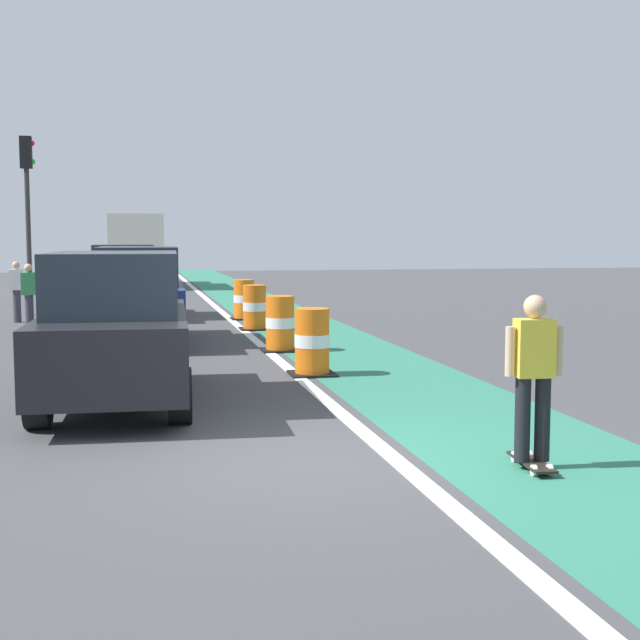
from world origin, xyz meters
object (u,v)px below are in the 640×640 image
parked_suv_nearest (116,327)px  parked_suv_third (124,280)px  traffic_barrel_far (244,300)px  traffic_barrel_mid (280,324)px  pedestrian_crossing (29,295)px  traffic_barrel_back (255,308)px  traffic_barrel_front (312,343)px  delivery_truck_down_block (137,246)px  skateboarder_on_lane (533,376)px  pedestrian_waiting (17,290)px  parked_suv_second (139,294)px  traffic_light_corner (27,193)px

parked_suv_nearest → parked_suv_third: same height
traffic_barrel_far → traffic_barrel_mid: bearing=-91.1°
parked_suv_nearest → pedestrian_crossing: bearing=102.8°
parked_suv_nearest → traffic_barrel_back: 9.46m
traffic_barrel_back → traffic_barrel_mid: bearing=-90.7°
traffic_barrel_front → delivery_truck_down_block: delivery_truck_down_block is taller
traffic_barrel_front → parked_suv_nearest: bearing=-149.1°
parked_suv_third → skateboarder_on_lane: bearing=-76.8°
traffic_barrel_back → pedestrian_waiting: pedestrian_waiting is taller
skateboarder_on_lane → delivery_truck_down_block: 33.04m
parked_suv_second → traffic_barrel_mid: size_ratio=4.27×
parked_suv_nearest → delivery_truck_down_block: bearing=89.2°
skateboarder_on_lane → traffic_barrel_mid: (-0.94, 9.12, -0.38)m
traffic_light_corner → pedestrian_waiting: traffic_light_corner is taller
skateboarder_on_lane → traffic_barrel_mid: skateboarder_on_lane is taller
skateboarder_on_lane → parked_suv_nearest: size_ratio=0.36×
traffic_barrel_mid → pedestrian_waiting: (-5.83, 7.13, 0.33)m
traffic_barrel_far → pedestrian_crossing: size_ratio=0.68×
traffic_barrel_front → pedestrian_crossing: (-5.30, 8.03, 0.33)m
parked_suv_second → delivery_truck_down_block: delivery_truck_down_block is taller
traffic_barrel_front → traffic_barrel_mid: bearing=90.3°
parked_suv_nearest → pedestrian_crossing: (-2.24, 9.86, -0.17)m
parked_suv_nearest → parked_suv_second: same height
traffic_barrel_back → skateboarder_on_lane: bearing=-86.1°
skateboarder_on_lane → pedestrian_waiting: skateboarder_on_lane is taller
parked_suv_third → traffic_barrel_mid: size_ratio=4.23×
traffic_barrel_front → traffic_barrel_back: 7.11m
traffic_barrel_front → delivery_truck_down_block: (-2.68, 26.77, 1.31)m
parked_suv_nearest → parked_suv_third: (-0.05, 12.99, 0.00)m
parked_suv_second → traffic_barrel_mid: (2.71, -1.94, -0.50)m
parked_suv_second → traffic_light_corner: (-3.03, 7.43, 2.47)m
traffic_barrel_back → traffic_barrel_far: same height
parked_suv_third → traffic_light_corner: 3.83m
parked_suv_third → pedestrian_waiting: bearing=-160.5°
parked_suv_second → traffic_barrel_back: size_ratio=4.27×
traffic_barrel_back → delivery_truck_down_block: 19.89m
traffic_light_corner → skateboarder_on_lane: bearing=-70.1°
traffic_barrel_mid → traffic_barrel_far: same height
parked_suv_nearest → traffic_barrel_mid: (3.04, 4.89, -0.50)m
traffic_barrel_front → traffic_light_corner: size_ratio=0.21×
pedestrian_waiting → skateboarder_on_lane: bearing=-67.4°
parked_suv_second → traffic_barrel_far: bearing=59.5°
traffic_barrel_back → traffic_light_corner: traffic_light_corner is taller
delivery_truck_down_block → pedestrian_crossing: bearing=-98.0°
traffic_barrel_front → traffic_barrel_back: size_ratio=1.00×
pedestrian_crossing → pedestrian_waiting: 2.23m
traffic_barrel_mid → pedestrian_crossing: size_ratio=0.68×
skateboarder_on_lane → traffic_barrel_far: 15.90m
parked_suv_second → delivery_truck_down_block: size_ratio=0.61×
traffic_barrel_back → pedestrian_waiting: (-5.88, 3.09, 0.33)m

